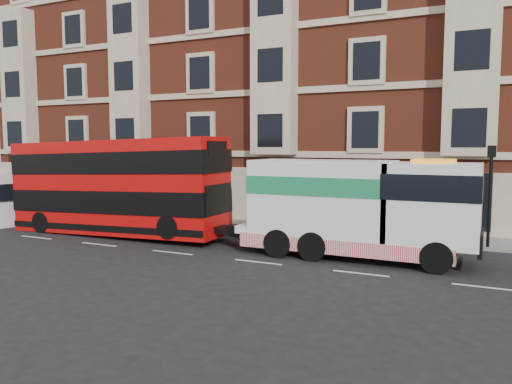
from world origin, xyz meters
The scene contains 8 objects.
ground centered at (0.00, 0.00, 0.00)m, with size 120.00×120.00×0.00m, color black.
sidewalk centered at (0.00, 7.50, 0.07)m, with size 90.00×3.00×0.15m, color slate.
victorian_terrace centered at (0.50, 15.00, 10.07)m, with size 45.00×12.00×20.40m.
lamp_post_west centered at (-6.00, 6.20, 2.68)m, with size 0.35×0.15×4.35m.
lamp_post_east centered at (12.00, 6.20, 2.68)m, with size 0.35×0.15×4.35m.
double_decker_bus centered at (-4.93, 2.32, 2.51)m, with size 11.70×2.69×4.74m.
tow_truck centered at (7.13, 2.32, 2.07)m, with size 9.37×2.77×3.91m.
pedestrian centered at (-8.99, 6.72, 0.97)m, with size 0.60×0.39×1.64m, color #1F1A35.
Camera 1 is at (12.04, -17.14, 4.53)m, focal length 35.00 mm.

